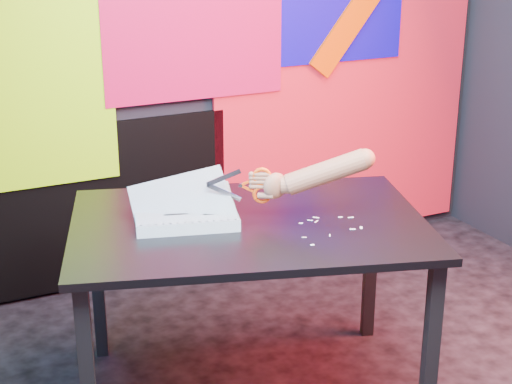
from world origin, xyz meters
TOP-DOWN VIEW (x-y plane):
  - room at (0.00, 0.00)m, footprint 3.01×3.01m
  - backdrop at (0.06, 1.46)m, footprint 2.88×0.05m
  - work_table at (-0.50, 0.28)m, footprint 1.53×1.24m
  - printout_stack at (-0.72, 0.38)m, footprint 0.44×0.37m
  - scissors at (-0.46, 0.28)m, footprint 0.22×0.13m
  - hand_forearm at (-0.27, 0.18)m, footprint 0.41×0.25m
  - paper_clippings at (-0.25, 0.11)m, footprint 0.28×0.24m

SIDE VIEW (x-z plane):
  - work_table at x=-0.50m, z-range 0.30..1.05m
  - paper_clippings at x=-0.25m, z-range 0.75..0.75m
  - printout_stack at x=-0.72m, z-range 0.68..0.87m
  - scissors at x=-0.46m, z-range 0.81..0.96m
  - hand_forearm at x=-0.27m, z-range 0.83..1.03m
  - backdrop at x=0.06m, z-range -0.08..2.00m
  - room at x=0.00m, z-range 0.00..2.71m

